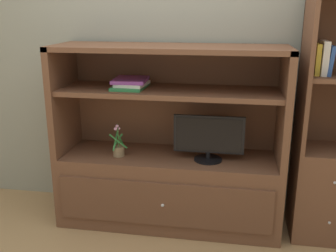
{
  "coord_description": "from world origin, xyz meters",
  "views": [
    {
      "loc": [
        0.46,
        -2.39,
        1.64
      ],
      "look_at": [
        0.0,
        0.35,
        0.81
      ],
      "focal_mm": 41.79,
      "sensor_mm": 36.0,
      "label": 1
    }
  ],
  "objects_px": {
    "tv_monitor": "(209,138)",
    "potted_plant": "(119,149)",
    "bookshelf_tall": "(329,160)",
    "magazine_stack": "(131,83)",
    "upright_book_row": "(323,59)",
    "media_console": "(169,168)"
  },
  "relations": [
    {
      "from": "tv_monitor",
      "to": "potted_plant",
      "type": "xyz_separation_m",
      "value": [
        -0.68,
        -0.02,
        -0.12
      ]
    },
    {
      "from": "tv_monitor",
      "to": "bookshelf_tall",
      "type": "distance_m",
      "value": 0.88
    },
    {
      "from": "tv_monitor",
      "to": "bookshelf_tall",
      "type": "xyz_separation_m",
      "value": [
        0.87,
        0.06,
        -0.14
      ]
    },
    {
      "from": "magazine_stack",
      "to": "upright_book_row",
      "type": "height_order",
      "value": "upright_book_row"
    },
    {
      "from": "media_console",
      "to": "bookshelf_tall",
      "type": "distance_m",
      "value": 1.18
    },
    {
      "from": "tv_monitor",
      "to": "bookshelf_tall",
      "type": "height_order",
      "value": "bookshelf_tall"
    },
    {
      "from": "media_console",
      "to": "bookshelf_tall",
      "type": "relative_size",
      "value": 0.93
    },
    {
      "from": "potted_plant",
      "to": "bookshelf_tall",
      "type": "height_order",
      "value": "bookshelf_tall"
    },
    {
      "from": "magazine_stack",
      "to": "tv_monitor",
      "type": "bearing_deg",
      "value": -5.66
    },
    {
      "from": "media_console",
      "to": "upright_book_row",
      "type": "height_order",
      "value": "upright_book_row"
    },
    {
      "from": "media_console",
      "to": "tv_monitor",
      "type": "bearing_deg",
      "value": -11.56
    },
    {
      "from": "potted_plant",
      "to": "upright_book_row",
      "type": "relative_size",
      "value": 1.12
    },
    {
      "from": "bookshelf_tall",
      "to": "upright_book_row",
      "type": "bearing_deg",
      "value": -175.58
    },
    {
      "from": "media_console",
      "to": "potted_plant",
      "type": "xyz_separation_m",
      "value": [
        -0.38,
        -0.08,
        0.17
      ]
    },
    {
      "from": "bookshelf_tall",
      "to": "upright_book_row",
      "type": "height_order",
      "value": "bookshelf_tall"
    },
    {
      "from": "media_console",
      "to": "bookshelf_tall",
      "type": "bearing_deg",
      "value": 0.14
    },
    {
      "from": "potted_plant",
      "to": "tv_monitor",
      "type": "bearing_deg",
      "value": 1.76
    },
    {
      "from": "magazine_stack",
      "to": "bookshelf_tall",
      "type": "distance_m",
      "value": 1.55
    },
    {
      "from": "tv_monitor",
      "to": "upright_book_row",
      "type": "relative_size",
      "value": 2.25
    },
    {
      "from": "magazine_stack",
      "to": "bookshelf_tall",
      "type": "relative_size",
      "value": 0.19
    },
    {
      "from": "media_console",
      "to": "tv_monitor",
      "type": "distance_m",
      "value": 0.43
    },
    {
      "from": "magazine_stack",
      "to": "bookshelf_tall",
      "type": "bearing_deg",
      "value": 0.24
    }
  ]
}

